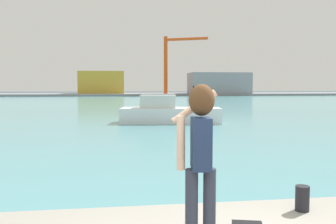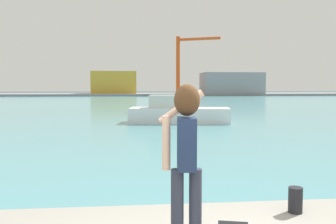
% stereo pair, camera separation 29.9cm
% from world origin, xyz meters
% --- Properties ---
extents(ground_plane, '(220.00, 220.00, 0.00)m').
position_xyz_m(ground_plane, '(0.00, 50.00, 0.00)').
color(ground_plane, '#334751').
extents(harbor_water, '(140.00, 100.00, 0.02)m').
position_xyz_m(harbor_water, '(0.00, 52.00, 0.01)').
color(harbor_water, '#599EA8').
rests_on(harbor_water, ground_plane).
extents(far_shore_dock, '(140.00, 20.00, 0.54)m').
position_xyz_m(far_shore_dock, '(0.00, 92.00, 0.27)').
color(far_shore_dock, gray).
rests_on(far_shore_dock, ground_plane).
extents(person_photographer, '(0.53, 0.56, 1.74)m').
position_xyz_m(person_photographer, '(-0.19, 0.73, 1.76)').
color(person_photographer, '#2D3342').
rests_on(person_photographer, quay_promenade).
extents(harbor_bollard, '(0.19, 0.19, 0.35)m').
position_xyz_m(harbor_bollard, '(1.44, 1.49, 0.87)').
color(harbor_bollard, black).
rests_on(harbor_bollard, quay_promenade).
extents(boat_moored, '(6.74, 3.13, 1.82)m').
position_xyz_m(boat_moored, '(2.10, 19.79, 0.68)').
color(boat_moored, white).
rests_on(boat_moored, harbor_water).
extents(warehouse_left, '(11.35, 9.83, 5.69)m').
position_xyz_m(warehouse_left, '(-5.68, 90.71, 3.39)').
color(warehouse_left, gold).
rests_on(warehouse_left, far_shore_dock).
extents(warehouse_right, '(15.31, 8.48, 5.37)m').
position_xyz_m(warehouse_right, '(24.65, 86.69, 3.23)').
color(warehouse_right, gray).
rests_on(warehouse_right, far_shore_dock).
extents(port_crane, '(10.52, 5.14, 14.42)m').
position_xyz_m(port_crane, '(11.91, 85.70, 9.47)').
color(port_crane, '#D84C19').
rests_on(port_crane, far_shore_dock).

